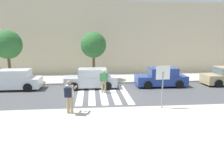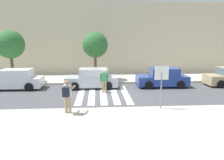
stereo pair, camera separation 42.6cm
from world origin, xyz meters
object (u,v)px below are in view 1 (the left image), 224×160
Objects in this scene: photographer_with_backpack at (69,94)px; parked_car_blue at (161,78)px; stop_sign at (163,77)px; street_tree_center at (93,45)px; street_tree_west at (7,45)px; parked_car_white at (14,80)px; pedestrian_crossing at (104,80)px; parked_car_silver at (91,79)px.

parked_car_blue is (6.84, 6.27, -0.44)m from photographer_with_backpack.
stop_sign is 0.55× the size of street_tree_center.
stop_sign is 0.53× the size of street_tree_west.
parked_car_white is 0.95× the size of street_tree_center.
stop_sign is 1.37× the size of photographer_with_backpack.
photographer_with_backpack is 9.38m from street_tree_center.
photographer_with_backpack is 0.39× the size of street_tree_west.
pedestrian_crossing is 5.11m from parked_car_blue.
street_tree_west is (-10.84, 7.94, 1.51)m from stop_sign.
street_tree_west is (-12.67, 2.14, 2.63)m from parked_car_blue.
parked_car_blue is 0.95× the size of street_tree_center.
street_tree_west reaches higher than street_tree_center.
parked_car_blue is at bearing 0.00° from parked_car_white.
street_tree_center reaches higher than pedestrian_crossing.
parked_car_white is (-9.82, 5.80, -1.12)m from stop_sign.
photographer_with_backpack reaches higher than pedestrian_crossing.
street_tree_center is at bearing 81.36° from photographer_with_backpack.
photographer_with_backpack reaches higher than parked_car_white.
parked_car_white is 0.92× the size of street_tree_west.
street_tree_center is at bearing 112.94° from stop_sign.
pedestrian_crossing is 0.42× the size of parked_car_silver.
photographer_with_backpack is 0.42× the size of parked_car_silver.
photographer_with_backpack is at bearing -98.64° from street_tree_center.
parked_car_silver is at bearing -95.18° from street_tree_center.
street_tree_center reaches higher than parked_car_white.
photographer_with_backpack is 6.38m from parked_car_silver.
photographer_with_backpack is 0.40× the size of street_tree_center.
parked_car_blue is at bearing -0.00° from parked_car_silver.
street_tree_center reaches higher than parked_car_silver.
pedestrian_crossing is 5.04m from street_tree_center.
street_tree_west reaches higher than pedestrian_crossing.
parked_car_blue is 0.92× the size of street_tree_west.
parked_car_silver is 7.74m from street_tree_west.
parked_car_white is at bearing -155.89° from street_tree_center.
parked_car_white and parked_car_blue have the same top height.
street_tree_west is at bearing 143.78° from stop_sign.
parked_car_white is (-6.84, 1.67, -0.25)m from pedestrian_crossing.
photographer_with_backpack is 9.29m from parked_car_blue.
stop_sign is 0.57× the size of parked_car_blue.
parked_car_white is 11.66m from parked_car_blue.
parked_car_blue is at bearing 19.07° from pedestrian_crossing.
street_tree_west reaches higher than parked_car_silver.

